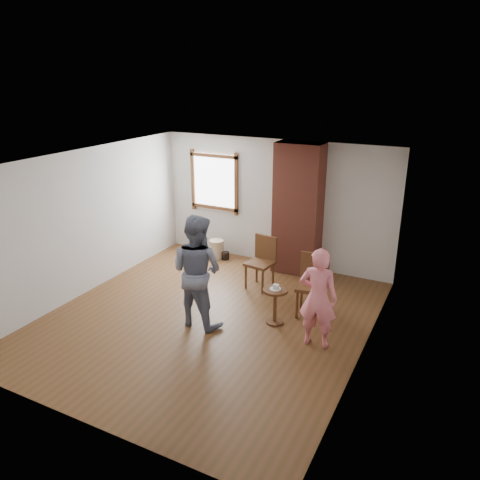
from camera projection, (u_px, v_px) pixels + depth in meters
The scene contains 12 objects.
ground at pixel (208, 318), 7.72m from camera, with size 5.50×5.50×0.00m, color brown.
room_shell at pixel (221, 203), 7.64m from camera, with size 5.04×5.52×2.62m.
brick_chimney at pixel (298, 210), 9.12m from camera, with size 0.90×0.50×2.60m, color #9E4938.
stoneware_crock at pixel (217, 249), 10.17m from camera, with size 0.31×0.31×0.40m, color beige.
dark_pot at pixel (225, 256), 10.12m from camera, with size 0.17×0.17×0.17m, color black.
dining_chair_left at pixel (262, 259), 8.70m from camera, with size 0.52×0.52×0.98m.
dining_chair_right at pixel (313, 281), 7.72m from camera, with size 0.55×0.55×1.03m.
side_table at pixel (275, 300), 7.46m from camera, with size 0.40×0.40×0.60m.
cake_plate at pixel (275, 289), 7.39m from camera, with size 0.18×0.18×0.01m, color white.
cake_slice at pixel (276, 287), 7.38m from camera, with size 0.08×0.07×0.06m, color silver.
man at pixel (197, 271), 7.29m from camera, with size 0.89×0.69×1.83m, color #131B36.
person_pink at pixel (318, 298), 6.74m from camera, with size 0.56×0.37×1.53m, color pink.
Camera 1 is at (3.55, -5.85, 3.85)m, focal length 35.00 mm.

